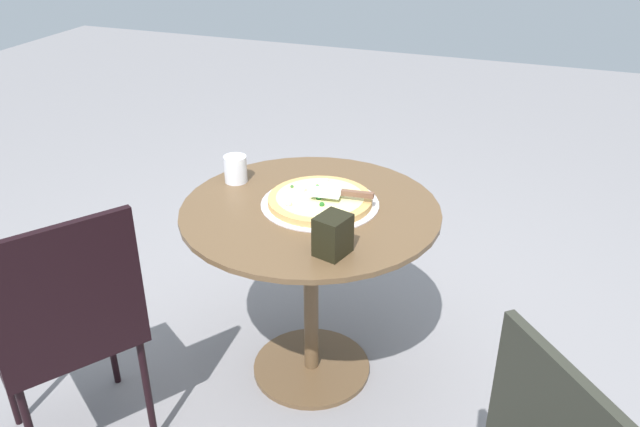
{
  "coord_description": "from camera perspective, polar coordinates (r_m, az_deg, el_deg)",
  "views": [
    {
      "loc": [
        -1.79,
        -0.69,
        1.69
      ],
      "look_at": [
        0.04,
        -0.02,
        0.67
      ],
      "focal_mm": 36.04,
      "sensor_mm": 36.0,
      "label": 1
    }
  ],
  "objects": [
    {
      "name": "patio_chair_far",
      "position": [
        2.07,
        -21.66,
        -8.86
      ],
      "size": [
        0.57,
        0.57,
        0.89
      ],
      "color": "black",
      "rests_on": "ground"
    },
    {
      "name": "pizza_server",
      "position": [
        2.14,
        2.03,
        1.81
      ],
      "size": [
        0.09,
        0.21,
        0.02
      ],
      "color": "silver",
      "rests_on": "pizza_on_tray"
    },
    {
      "name": "pizza_on_tray",
      "position": [
        2.17,
        -0.01,
        1.17
      ],
      "size": [
        0.4,
        0.4,
        0.04
      ],
      "color": "silver",
      "rests_on": "patio_table"
    },
    {
      "name": "drinking_cup",
      "position": [
        2.34,
        -7.51,
        3.94
      ],
      "size": [
        0.08,
        0.08,
        0.1
      ],
      "primitive_type": "cylinder",
      "color": "silver",
      "rests_on": "patio_table"
    },
    {
      "name": "ground_plane",
      "position": [
        2.56,
        -0.75,
        -13.58
      ],
      "size": [
        10.0,
        10.0,
        0.0
      ],
      "primitive_type": "plane",
      "color": "gray"
    },
    {
      "name": "patio_table",
      "position": [
        2.24,
        -0.83,
        -3.33
      ],
      "size": [
        0.88,
        0.88,
        0.7
      ],
      "color": "brown",
      "rests_on": "ground"
    },
    {
      "name": "napkin_dispenser",
      "position": [
        1.87,
        1.14,
        -1.93
      ],
      "size": [
        0.12,
        0.11,
        0.12
      ],
      "primitive_type": "cube",
      "rotation": [
        0.0,
        0.0,
        6.01
      ],
      "color": "black",
      "rests_on": "patio_table"
    }
  ]
}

